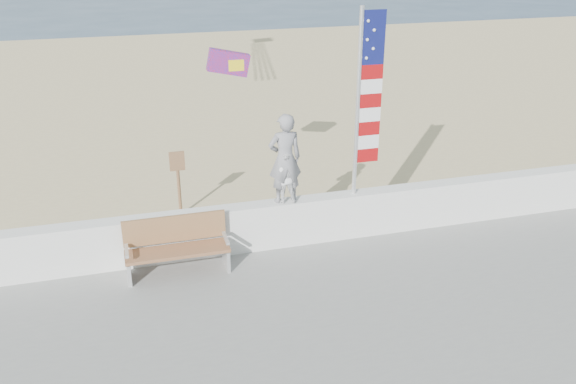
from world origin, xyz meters
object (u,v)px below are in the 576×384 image
(child, at_px, (285,177))
(bench, at_px, (177,245))
(adult, at_px, (285,159))
(flag, at_px, (365,96))

(child, relative_size, bench, 0.55)
(adult, distance_m, bench, 2.48)
(flag, bearing_deg, bench, -172.82)
(adult, relative_size, flag, 0.49)
(child, bearing_deg, adult, -168.14)
(bench, distance_m, flag, 4.30)
(adult, bearing_deg, bench, 11.96)
(child, bearing_deg, bench, 24.10)
(adult, xyz_separation_m, flag, (1.51, -0.00, 1.06))
(adult, xyz_separation_m, bench, (-2.10, -0.45, -1.24))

